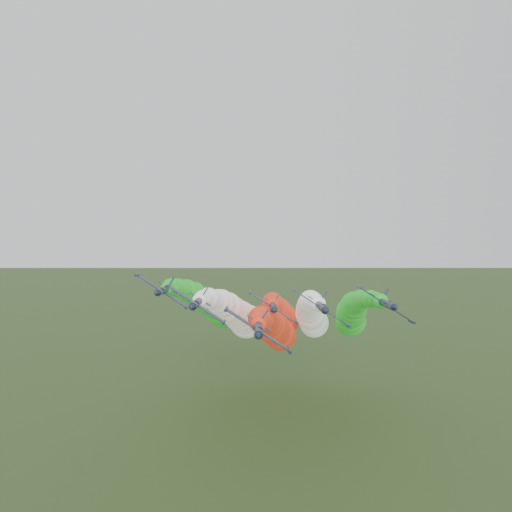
# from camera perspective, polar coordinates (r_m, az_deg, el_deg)

# --- Properties ---
(jet_lead) EXTENTS (16.08, 80.29, 21.26)m
(jet_lead) POSITION_cam_1_polar(r_m,az_deg,el_deg) (125.74, 2.04, -8.29)
(jet_lead) COLOR #101C32
(jet_lead) RESTS_ON ground
(jet_inner_left) EXTENTS (16.95, 81.17, 22.13)m
(jet_inner_left) POSITION_cam_1_polar(r_m,az_deg,el_deg) (137.28, -2.30, -6.60)
(jet_inner_left) COLOR #101C32
(jet_inner_left) RESTS_ON ground
(jet_inner_right) EXTENTS (16.26, 80.48, 21.44)m
(jet_inner_right) POSITION_cam_1_polar(r_m,az_deg,el_deg) (138.17, 6.36, -6.72)
(jet_inner_right) COLOR #101C32
(jet_inner_right) RESTS_ON ground
(jet_outer_left) EXTENTS (16.78, 81.00, 21.96)m
(jet_outer_left) POSITION_cam_1_polar(r_m,az_deg,el_deg) (148.02, -5.10, -5.58)
(jet_outer_left) COLOR #101C32
(jet_outer_left) RESTS_ON ground
(jet_outer_right) EXTENTS (16.62, 80.84, 21.80)m
(jet_outer_right) POSITION_cam_1_polar(r_m,az_deg,el_deg) (144.13, 10.96, -6.45)
(jet_outer_right) COLOR #101C32
(jet_outer_right) RESTS_ON ground
(jet_trail) EXTENTS (16.14, 80.35, 21.32)m
(jet_trail) POSITION_cam_1_polar(r_m,az_deg,el_deg) (153.24, 2.87, -6.65)
(jet_trail) COLOR #101C32
(jet_trail) RESTS_ON ground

